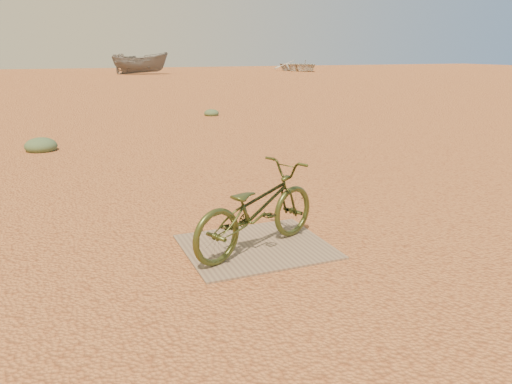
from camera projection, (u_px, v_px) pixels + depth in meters
name	position (u px, v px, depth m)	size (l,w,h in m)	color
ground	(315.00, 248.00, 5.43)	(120.00, 120.00, 0.00)	#CB7D46
plywood_board	(256.00, 247.00, 5.44)	(1.53, 1.32, 0.02)	#847058
bicycle	(256.00, 208.00, 5.23)	(0.60, 1.73, 0.91)	#3C471E
boat_mid_right	(140.00, 63.00, 44.33)	(1.86, 4.93, 1.91)	slate
boat_far_right	(299.00, 65.00, 51.24)	(3.91, 5.47, 1.13)	beige
kale_a	(41.00, 151.00, 10.68)	(0.67, 0.67, 0.37)	#5A744F
kale_b	(211.00, 116.00, 16.44)	(0.49, 0.49, 0.27)	#5A744F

